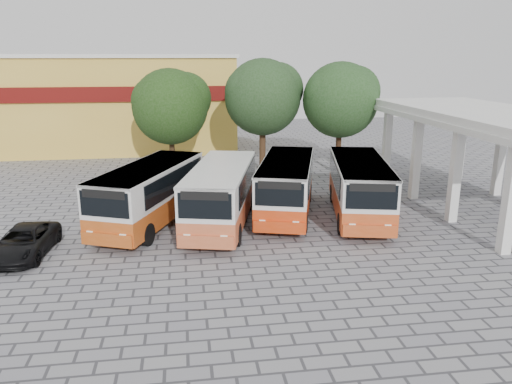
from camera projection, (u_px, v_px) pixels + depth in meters
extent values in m
plane|color=slate|center=(310.00, 242.00, 22.68)|extent=(90.00, 90.00, 0.00)
cube|color=silver|center=(510.00, 197.00, 20.72)|extent=(0.45, 0.45, 5.00)
cube|color=silver|center=(387.00, 144.00, 33.13)|extent=(0.45, 0.45, 5.00)
cube|color=silver|center=(461.00, 142.00, 33.87)|extent=(0.45, 0.45, 5.00)
cube|color=silver|center=(486.00, 113.00, 26.59)|extent=(6.60, 15.60, 0.40)
cube|color=silver|center=(485.00, 120.00, 26.68)|extent=(6.80, 15.80, 0.30)
cube|color=gold|center=(121.00, 104.00, 44.91)|extent=(20.00, 10.00, 8.00)
cube|color=#590C0A|center=(113.00, 94.00, 39.72)|extent=(20.00, 0.20, 1.20)
cube|color=silver|center=(118.00, 56.00, 43.81)|extent=(20.40, 10.40, 0.30)
cube|color=#AE4612|center=(151.00, 207.00, 24.76)|extent=(5.46, 8.55, 1.08)
cube|color=silver|center=(149.00, 181.00, 24.42)|extent=(5.46, 8.55, 1.51)
cube|color=silver|center=(148.00, 167.00, 24.24)|extent=(5.50, 8.57, 0.12)
cube|color=black|center=(123.00, 182.00, 24.24)|extent=(2.67, 6.29, 1.08)
cube|color=black|center=(175.00, 180.00, 24.59)|extent=(2.67, 6.29, 1.08)
cube|color=black|center=(143.00, 205.00, 20.47)|extent=(2.06, 0.90, 1.08)
cube|color=black|center=(142.00, 195.00, 20.35)|extent=(1.83, 0.81, 0.35)
cylinder|color=black|center=(122.00, 234.00, 22.16)|extent=(0.29, 1.03, 1.03)
cylinder|color=black|center=(173.00, 231.00, 22.47)|extent=(0.29, 1.03, 1.03)
cylinder|color=black|center=(133.00, 201.00, 27.27)|extent=(0.29, 1.03, 1.03)
cylinder|color=black|center=(174.00, 199.00, 27.58)|extent=(0.29, 1.03, 1.03)
cube|color=#BC552E|center=(222.00, 207.00, 24.62)|extent=(4.36, 8.64, 1.09)
cube|color=silver|center=(221.00, 182.00, 24.27)|extent=(4.36, 8.64, 1.52)
cube|color=silver|center=(221.00, 168.00, 24.09)|extent=(4.41, 8.65, 0.12)
cube|color=black|center=(195.00, 182.00, 24.09)|extent=(1.66, 6.66, 1.09)
cube|color=black|center=(247.00, 181.00, 24.44)|extent=(1.66, 6.66, 1.09)
cube|color=black|center=(229.00, 206.00, 20.29)|extent=(2.18, 0.57, 1.09)
cube|color=black|center=(229.00, 196.00, 20.18)|extent=(1.93, 0.52, 0.35)
cylinder|color=black|center=(201.00, 235.00, 22.00)|extent=(0.29, 1.04, 1.04)
cylinder|color=black|center=(251.00, 233.00, 22.31)|extent=(0.29, 1.04, 1.04)
cylinder|color=black|center=(197.00, 201.00, 27.14)|extent=(0.29, 1.04, 1.04)
cylinder|color=black|center=(238.00, 200.00, 27.45)|extent=(0.29, 1.04, 1.04)
cube|color=#C3340B|center=(286.00, 198.00, 26.35)|extent=(4.61, 8.48, 1.07)
cube|color=silver|center=(287.00, 174.00, 26.01)|extent=(4.61, 8.48, 1.49)
cube|color=silver|center=(287.00, 161.00, 25.83)|extent=(4.66, 8.49, 0.12)
cube|color=black|center=(263.00, 175.00, 25.84)|extent=(1.92, 6.45, 1.07)
cube|color=black|center=(310.00, 173.00, 26.18)|extent=(1.92, 6.45, 1.07)
cube|color=black|center=(305.00, 195.00, 22.11)|extent=(2.11, 0.66, 1.07)
cube|color=black|center=(306.00, 185.00, 22.00)|extent=(1.87, 0.60, 0.35)
cylinder|color=black|center=(275.00, 222.00, 23.79)|extent=(0.28, 1.02, 1.02)
cylinder|color=black|center=(319.00, 220.00, 24.09)|extent=(0.28, 1.02, 1.02)
cylinder|color=black|center=(258.00, 193.00, 28.83)|extent=(0.28, 1.02, 1.02)
cylinder|color=black|center=(295.00, 192.00, 29.13)|extent=(0.28, 1.02, 1.02)
cube|color=#B84316|center=(359.00, 200.00, 25.92)|extent=(4.23, 8.60, 1.08)
cube|color=silver|center=(360.00, 176.00, 25.57)|extent=(4.23, 8.60, 1.52)
cube|color=silver|center=(361.00, 162.00, 25.39)|extent=(4.28, 8.61, 0.12)
cube|color=black|center=(336.00, 176.00, 25.39)|extent=(1.55, 6.66, 1.08)
cube|color=black|center=(383.00, 174.00, 25.74)|extent=(1.55, 6.66, 1.08)
cube|color=black|center=(393.00, 197.00, 21.61)|extent=(2.18, 0.54, 1.08)
cube|color=black|center=(394.00, 187.00, 21.49)|extent=(1.93, 0.49, 0.35)
cylinder|color=black|center=(355.00, 225.00, 23.31)|extent=(0.29, 1.03, 1.03)
cylinder|color=black|center=(400.00, 223.00, 23.62)|extent=(0.29, 1.03, 1.03)
cylinder|color=black|center=(323.00, 195.00, 28.43)|extent=(0.29, 1.03, 1.03)
cylinder|color=black|center=(361.00, 193.00, 28.74)|extent=(0.29, 1.03, 1.03)
cylinder|color=#392716|center=(172.00, 148.00, 35.98)|extent=(0.38, 0.38, 3.45)
sphere|color=#17340B|center=(170.00, 107.00, 35.20)|extent=(5.34, 5.34, 5.34)
sphere|color=#17340B|center=(185.00, 98.00, 35.49)|extent=(3.74, 3.74, 3.74)
sphere|color=#17340B|center=(156.00, 101.00, 34.77)|extent=(3.47, 3.47, 3.47)
cylinder|color=#492F1C|center=(262.00, 145.00, 36.22)|extent=(0.46, 0.46, 3.83)
sphere|color=#1A3615|center=(263.00, 97.00, 35.32)|extent=(5.41, 5.41, 5.41)
sphere|color=#1A3615|center=(277.00, 89.00, 35.61)|extent=(3.79, 3.79, 3.79)
sphere|color=#1A3615|center=(250.00, 92.00, 34.89)|extent=(3.51, 3.51, 3.51)
cylinder|color=#392214|center=(338.00, 147.00, 35.52)|extent=(0.39, 0.39, 3.72)
sphere|color=#1B3A15|center=(340.00, 100.00, 34.64)|extent=(5.25, 5.25, 5.25)
sphere|color=#1B3A15|center=(354.00, 92.00, 34.93)|extent=(3.67, 3.67, 3.67)
sphere|color=#1B3A15|center=(329.00, 95.00, 34.22)|extent=(3.41, 3.41, 3.41)
imported|color=black|center=(24.00, 242.00, 20.95)|extent=(2.34, 4.50, 1.21)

